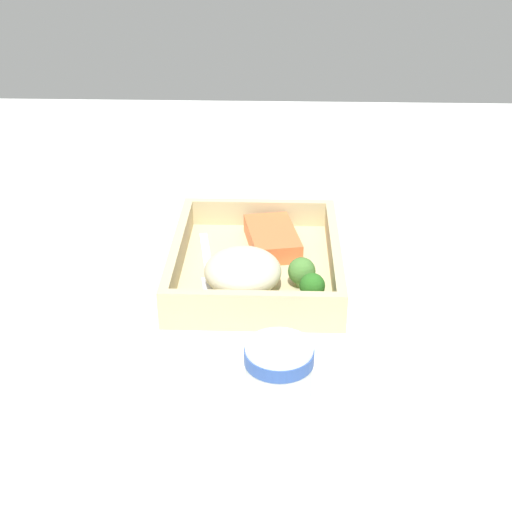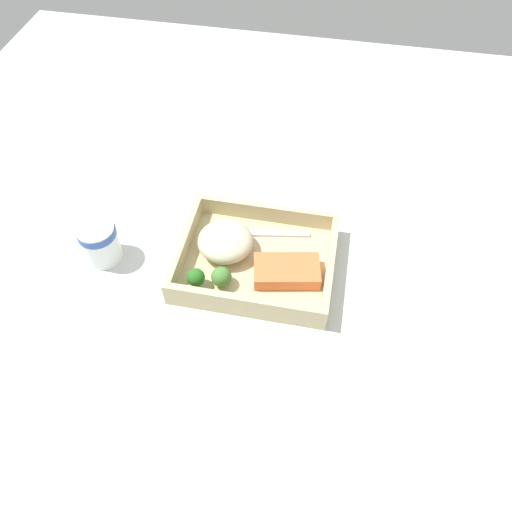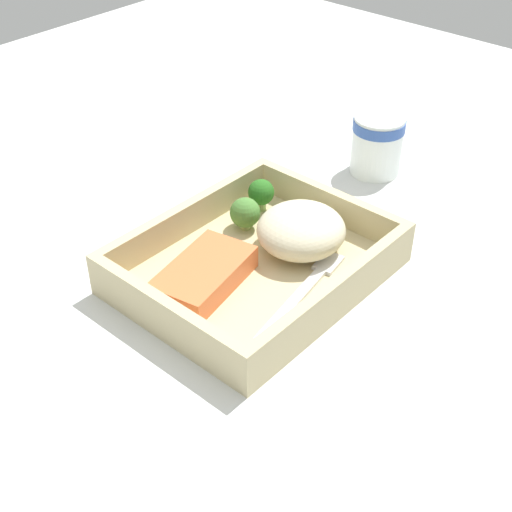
# 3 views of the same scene
# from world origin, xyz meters

# --- Properties ---
(ground_plane) EXTENTS (1.60, 1.60, 0.02)m
(ground_plane) POSITION_xyz_m (0.00, 0.00, -0.01)
(ground_plane) COLOR silver
(takeout_tray) EXTENTS (0.27, 0.22, 0.01)m
(takeout_tray) POSITION_xyz_m (0.00, 0.00, 0.01)
(takeout_tray) COLOR #C6B789
(takeout_tray) RESTS_ON ground_plane
(tray_rim) EXTENTS (0.27, 0.22, 0.04)m
(tray_rim) POSITION_xyz_m (0.00, 0.00, 0.03)
(tray_rim) COLOR #C6B789
(tray_rim) RESTS_ON takeout_tray
(salmon_fillet) EXTENTS (0.12, 0.08, 0.03)m
(salmon_fillet) POSITION_xyz_m (-0.06, 0.02, 0.02)
(salmon_fillet) COLOR orange
(salmon_fillet) RESTS_ON takeout_tray
(mashed_potatoes) EXTENTS (0.10, 0.09, 0.05)m
(mashed_potatoes) POSITION_xyz_m (0.06, -0.01, 0.04)
(mashed_potatoes) COLOR beige
(mashed_potatoes) RESTS_ON takeout_tray
(broccoli_floret_1) EXTENTS (0.03, 0.03, 0.04)m
(broccoli_floret_1) POSITION_xyz_m (0.05, 0.06, 0.03)
(broccoli_floret_1) COLOR #8AAC67
(broccoli_floret_1) RESTS_ON takeout_tray
(broccoli_floret_2) EXTENTS (0.03, 0.03, 0.04)m
(broccoli_floret_2) POSITION_xyz_m (0.09, 0.07, 0.03)
(broccoli_floret_2) COLOR #8BAC60
(broccoli_floret_2) RESTS_ON takeout_tray
(fork) EXTENTS (0.16, 0.04, 0.00)m
(fork) POSITION_xyz_m (0.00, -0.06, 0.01)
(fork) COLOR silver
(fork) RESTS_ON takeout_tray
(paper_cup) EXTENTS (0.07, 0.07, 0.08)m
(paper_cup) POSITION_xyz_m (0.27, 0.03, 0.04)
(paper_cup) COLOR white
(paper_cup) RESTS_ON ground_plane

